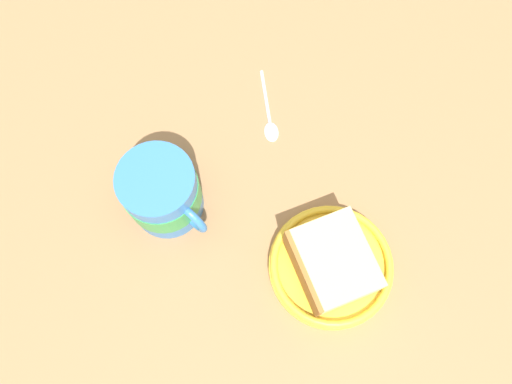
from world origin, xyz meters
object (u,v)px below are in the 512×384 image
Objects in this scene: tea_mug at (163,192)px; teaspoon at (270,120)px; cake_slice at (332,262)px; small_plate at (331,266)px.

teaspoon is at bearing -96.07° from tea_mug.
cake_slice is 1.37× the size of teaspoon.
tea_mug is at bearing 19.26° from cake_slice.
teaspoon is (19.10, -10.73, -3.51)cm from cake_slice.
small_plate reaches higher than teaspoon.
small_plate is at bearing 151.38° from teaspoon.
cake_slice is 1.06× the size of tea_mug.
small_plate is 1.29× the size of tea_mug.
cake_slice is at bearing 63.06° from small_plate.
tea_mug reaches higher than small_plate.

